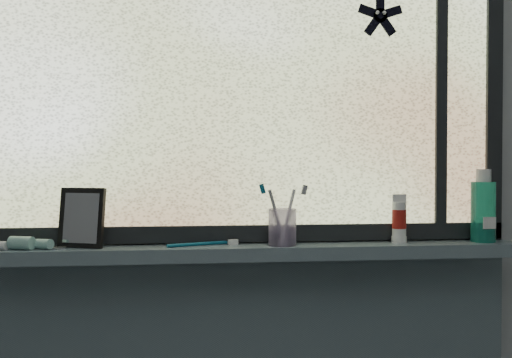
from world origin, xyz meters
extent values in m
cube|color=#9EA3A8|center=(0.00, 1.30, 1.25)|extent=(3.00, 0.01, 2.50)
cube|color=slate|center=(0.00, 1.23, 1.00)|extent=(1.62, 0.14, 0.04)
cube|color=silver|center=(0.00, 1.28, 1.53)|extent=(1.50, 0.01, 1.00)
cube|color=black|center=(0.00, 1.28, 1.05)|extent=(1.60, 0.03, 0.05)
cube|color=black|center=(0.78, 1.28, 1.53)|extent=(0.05, 0.03, 1.10)
cube|color=black|center=(0.60, 1.28, 1.53)|extent=(0.03, 0.03, 1.00)
cube|color=black|center=(-0.50, 1.24, 1.11)|extent=(0.15, 0.11, 0.17)
cylinder|color=#AB96C7|center=(0.09, 1.21, 1.07)|extent=(0.09, 0.09, 0.11)
cylinder|color=#1C937B|center=(0.72, 1.23, 1.13)|extent=(0.08, 0.08, 0.19)
cylinder|color=silver|center=(0.45, 1.24, 1.10)|extent=(0.05, 0.05, 0.11)
camera|label=1|loc=(-0.18, -0.44, 1.25)|focal=40.00mm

